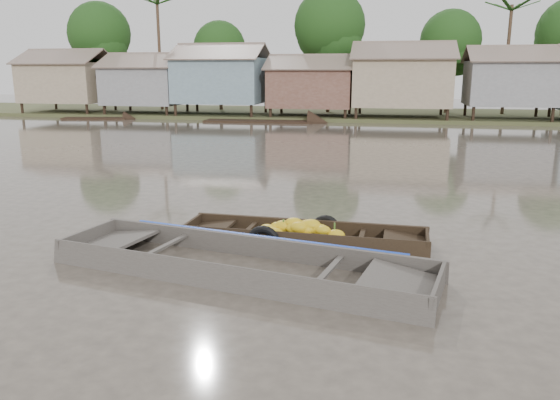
# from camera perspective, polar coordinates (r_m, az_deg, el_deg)

# --- Properties ---
(ground) EXTENTS (120.00, 120.00, 0.00)m
(ground) POSITION_cam_1_polar(r_m,az_deg,el_deg) (10.76, 1.37, -5.51)
(ground) COLOR #463E35
(ground) RESTS_ON ground
(riverbank) EXTENTS (120.00, 12.47, 10.22)m
(riverbank) POSITION_cam_1_polar(r_m,az_deg,el_deg) (41.91, 13.32, 12.56)
(riverbank) COLOR #384723
(riverbank) RESTS_ON ground
(banana_boat) EXTENTS (5.09, 1.38, 0.72)m
(banana_boat) POSITION_cam_1_polar(r_m,az_deg,el_deg) (11.38, 2.02, -3.81)
(banana_boat) COLOR black
(banana_boat) RESTS_ON ground
(viewer_boat) EXTENTS (7.13, 3.15, 0.56)m
(viewer_boat) POSITION_cam_1_polar(r_m,az_deg,el_deg) (9.76, -3.96, -7.28)
(viewer_boat) COLOR #423C37
(viewer_boat) RESTS_ON ground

